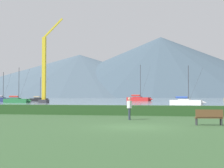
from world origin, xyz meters
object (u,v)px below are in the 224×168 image
Objects in this scene: sailboat_slip_7 at (17,100)px; dock_crane at (45,74)px; person_seated_viewer at (129,107)px; sailboat_slip_5 at (186,102)px; sailboat_slip_8 at (2,100)px; sailboat_slip_3 at (39,100)px; park_bench_near_path at (209,116)px; sailboat_slip_1 at (139,99)px.

sailboat_slip_7 is 9.91m from dock_crane.
dock_crane is at bearing 104.13° from person_seated_viewer.
person_seated_viewer is at bearing -51.29° from sailboat_slip_7.
sailboat_slip_8 is at bearing 170.52° from sailboat_slip_5.
person_seated_viewer is (-5.61, -40.11, 0.41)m from sailboat_slip_5.
sailboat_slip_8 is at bearing -112.71° from sailboat_slip_3.
sailboat_slip_3 is 4.52× the size of person_seated_viewer.
sailboat_slip_8 is 81.25m from park_bench_near_path.
person_seated_viewer is at bearing -61.35° from dock_crane.
sailboat_slip_7 is (-40.29, 10.62, 0.04)m from sailboat_slip_5.
sailboat_slip_1 is 85.88m from park_bench_near_path.
sailboat_slip_8 is at bearing 138.43° from sailboat_slip_7.
dock_crane is (-19.41, -31.49, 6.29)m from sailboat_slip_1.
park_bench_near_path is 6.42m from person_seated_viewer.
sailboat_slip_7 reaches higher than park_bench_near_path.
sailboat_slip_7 is at bearing 178.16° from sailboat_slip_5.
park_bench_near_path is (-0.32, -43.73, -0.03)m from sailboat_slip_5.
sailboat_slip_1 is 81.63m from person_seated_viewer.
sailboat_slip_5 is at bearing -10.42° from sailboat_slip_7.
sailboat_slip_8 is 0.42× the size of dock_crane.
sailboat_slip_8 is at bearing 147.48° from dock_crane.
sailboat_slip_7 is 67.47m from park_bench_near_path.
person_seated_viewer is (-5.28, 3.62, 0.44)m from park_bench_near_path.
dock_crane reaches higher than sailboat_slip_7.
sailboat_slip_8 reaches higher than person_seated_viewer.
dock_crane is at bearing -2.95° from sailboat_slip_7.
sailboat_slip_8 is at bearing 111.63° from person_seated_viewer.
sailboat_slip_5 is at bearing -3.22° from sailboat_slip_8.
sailboat_slip_3 is at bearing -143.66° from sailboat_slip_1.
sailboat_slip_7 reaches higher than person_seated_viewer.
sailboat_slip_1 is 7.13× the size of person_seated_viewer.
sailboat_slip_7 is at bearing 109.84° from person_seated_viewer.
sailboat_slip_3 is at bearing 103.39° from person_seated_viewer.
sailboat_slip_1 reaches higher than sailboat_slip_8.
person_seated_viewer is (44.34, -60.71, 0.35)m from sailboat_slip_8.
sailboat_slip_5 is 43.73m from park_bench_near_path.
dock_crane reaches higher than sailboat_slip_8.
person_seated_viewer is at bearing -53.31° from sailboat_slip_3.
person_seated_viewer is 0.08× the size of dock_crane.
park_bench_near_path is 1.00× the size of person_seated_viewer.
sailboat_slip_1 is at bearing 58.35° from dock_crane.
sailboat_slip_7 is at bearing 120.59° from park_bench_near_path.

